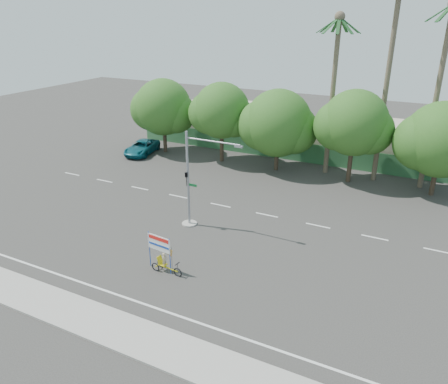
% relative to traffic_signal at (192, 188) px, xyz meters
% --- Properties ---
extents(ground, '(120.00, 120.00, 0.00)m').
position_rel_traffic_signal_xyz_m(ground, '(2.20, -3.98, -2.92)').
color(ground, '#33302D').
rests_on(ground, ground).
extents(sidewalk_near, '(50.00, 2.40, 0.12)m').
position_rel_traffic_signal_xyz_m(sidewalk_near, '(2.20, -11.48, -2.86)').
color(sidewalk_near, gray).
rests_on(sidewalk_near, ground).
extents(fence, '(38.00, 0.08, 2.00)m').
position_rel_traffic_signal_xyz_m(fence, '(2.20, 17.52, -1.92)').
color(fence, '#336B3D').
rests_on(fence, ground).
extents(building_left, '(12.00, 8.00, 4.00)m').
position_rel_traffic_signal_xyz_m(building_left, '(-7.80, 22.02, -0.92)').
color(building_left, '#BEAE97').
rests_on(building_left, ground).
extents(building_right, '(14.00, 8.00, 3.60)m').
position_rel_traffic_signal_xyz_m(building_right, '(10.20, 22.02, -1.12)').
color(building_right, '#BEAE97').
rests_on(building_right, ground).
extents(tree_far_left, '(7.14, 6.00, 7.96)m').
position_rel_traffic_signal_xyz_m(tree_far_left, '(-11.85, 14.02, 1.84)').
color(tree_far_left, '#473828').
rests_on(tree_far_left, ground).
extents(tree_left, '(6.66, 5.60, 8.07)m').
position_rel_traffic_signal_xyz_m(tree_left, '(-4.85, 14.02, 2.14)').
color(tree_left, '#473828').
rests_on(tree_left, ground).
extents(tree_center, '(7.62, 6.40, 7.85)m').
position_rel_traffic_signal_xyz_m(tree_center, '(1.14, 14.02, 1.55)').
color(tree_center, '#473828').
rests_on(tree_center, ground).
extents(tree_right, '(6.90, 5.80, 8.36)m').
position_rel_traffic_signal_xyz_m(tree_right, '(8.15, 14.02, 2.32)').
color(tree_right, '#473828').
rests_on(tree_right, ground).
extents(tree_far_right, '(7.38, 6.20, 7.94)m').
position_rel_traffic_signal_xyz_m(tree_far_right, '(15.15, 14.02, 1.73)').
color(tree_far_right, '#473828').
rests_on(tree_far_right, ground).
extents(palm_tall, '(3.73, 3.79, 17.45)m').
position_rel_traffic_signal_xyz_m(palm_tall, '(10.20, 15.52, 7.55)').
color(palm_tall, '#70604C').
rests_on(palm_tall, ground).
extents(palm_mid, '(3.73, 3.79, 15.45)m').
position_rel_traffic_signal_xyz_m(palm_mid, '(14.20, 15.52, 6.48)').
color(palm_mid, '#70604C').
rests_on(palm_mid, ground).
extents(palm_short, '(3.73, 3.79, 14.45)m').
position_rel_traffic_signal_xyz_m(palm_short, '(5.70, 15.52, 5.94)').
color(palm_short, '#70604C').
rests_on(palm_short, ground).
extents(traffic_signal, '(4.72, 1.10, 7.00)m').
position_rel_traffic_signal_xyz_m(traffic_signal, '(0.00, 0.00, 0.00)').
color(traffic_signal, gray).
rests_on(traffic_signal, ground).
extents(trike_billboard, '(2.45, 0.66, 2.41)m').
position_rel_traffic_signal_xyz_m(trike_billboard, '(1.50, -6.01, -1.95)').
color(trike_billboard, black).
rests_on(trike_billboard, ground).
extents(pickup_truck, '(3.29, 5.51, 1.43)m').
position_rel_traffic_signal_xyz_m(pickup_truck, '(-13.65, 12.24, -2.20)').
color(pickup_truck, '#0E5766').
rests_on(pickup_truck, ground).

